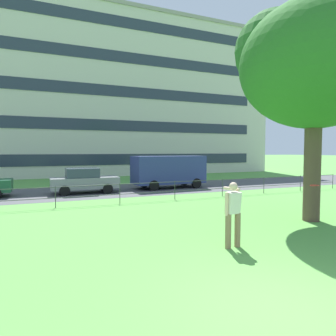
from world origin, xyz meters
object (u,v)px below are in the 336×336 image
(frisbee, at_px, (315,185))
(panel_van_center, at_px, (169,170))
(apartment_building_background, at_px, (112,98))
(car_grey_far_right, at_px, (84,180))
(tree_large_lawn, at_px, (311,65))
(person_thrower, at_px, (233,212))

(frisbee, distance_m, panel_van_center, 12.46)
(apartment_building_background, bearing_deg, car_grey_far_right, -108.27)
(panel_van_center, bearing_deg, frisbee, -91.74)
(panel_van_center, height_order, apartment_building_background, apartment_building_background)
(tree_large_lawn, relative_size, panel_van_center, 1.58)
(tree_large_lawn, bearing_deg, apartment_building_background, 92.46)
(frisbee, distance_m, apartment_building_background, 29.89)
(tree_large_lawn, bearing_deg, frisbee, -132.86)
(panel_van_center, bearing_deg, person_thrower, -105.68)
(person_thrower, relative_size, apartment_building_background, 0.05)
(frisbee, bearing_deg, car_grey_far_right, 114.12)
(person_thrower, distance_m, panel_van_center, 13.10)
(car_grey_far_right, distance_m, panel_van_center, 5.83)
(frisbee, bearing_deg, person_thrower, -177.19)
(frisbee, bearing_deg, tree_large_lawn, 47.14)
(person_thrower, bearing_deg, tree_large_lawn, 19.50)
(person_thrower, xyz_separation_m, car_grey_far_right, (-2.26, 12.26, -0.18))
(tree_large_lawn, distance_m, apartment_building_background, 27.75)
(frisbee, xyz_separation_m, panel_van_center, (0.38, 12.46, -0.25))
(frisbee, distance_m, car_grey_far_right, 13.29)
(car_grey_far_right, bearing_deg, person_thrower, -79.55)
(apartment_building_background, bearing_deg, panel_van_center, -89.21)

